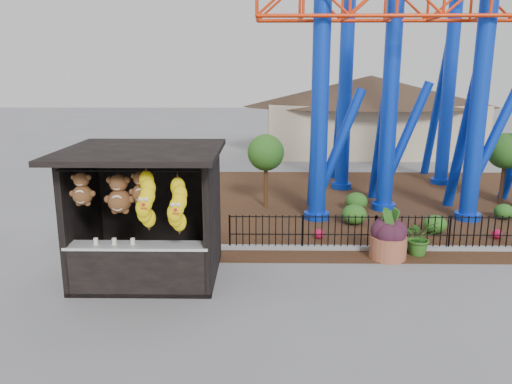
{
  "coord_description": "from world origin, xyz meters",
  "views": [
    {
      "loc": [
        -0.28,
        -10.01,
        4.77
      ],
      "look_at": [
        -0.46,
        1.5,
        2.0
      ],
      "focal_mm": 35.0,
      "sensor_mm": 36.0,
      "label": 1
    }
  ],
  "objects_px": {
    "prize_booth": "(145,217)",
    "terracotta_planter": "(388,247)",
    "potted_plant": "(419,237)",
    "roller_coaster": "(420,23)"
  },
  "relations": [
    {
      "from": "roller_coaster",
      "to": "potted_plant",
      "type": "relative_size",
      "value": 11.2
    },
    {
      "from": "prize_booth",
      "to": "roller_coaster",
      "type": "bearing_deg",
      "value": 42.07
    },
    {
      "from": "prize_booth",
      "to": "terracotta_planter",
      "type": "distance_m",
      "value": 6.28
    },
    {
      "from": "potted_plant",
      "to": "terracotta_planter",
      "type": "bearing_deg",
      "value": -170.8
    },
    {
      "from": "terracotta_planter",
      "to": "potted_plant",
      "type": "bearing_deg",
      "value": 18.14
    },
    {
      "from": "prize_booth",
      "to": "roller_coaster",
      "type": "height_order",
      "value": "roller_coaster"
    },
    {
      "from": "prize_booth",
      "to": "potted_plant",
      "type": "relative_size",
      "value": 3.56
    },
    {
      "from": "roller_coaster",
      "to": "potted_plant",
      "type": "bearing_deg",
      "value": -102.51
    },
    {
      "from": "prize_booth",
      "to": "roller_coaster",
      "type": "distance_m",
      "value": 11.97
    },
    {
      "from": "prize_booth",
      "to": "roller_coaster",
      "type": "relative_size",
      "value": 0.32
    }
  ]
}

